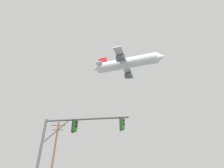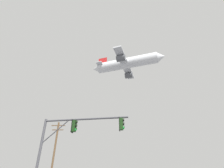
{
  "view_description": "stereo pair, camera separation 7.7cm",
  "coord_description": "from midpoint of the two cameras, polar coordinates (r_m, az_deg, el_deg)",
  "views": [
    {
      "loc": [
        0.98,
        -5.95,
        1.73
      ],
      "look_at": [
        0.48,
        19.57,
        15.36
      ],
      "focal_mm": 25.87,
      "sensor_mm": 36.0,
      "label": 1
    },
    {
      "loc": [
        1.06,
        -5.95,
        1.73
      ],
      "look_at": [
        0.48,
        19.57,
        15.36
      ],
      "focal_mm": 25.87,
      "sensor_mm": 36.0,
      "label": 2
    }
  ],
  "objects": [
    {
      "name": "signal_pole_near",
      "position": [
        13.6,
        -13.58,
        -16.76
      ],
      "size": [
        6.98,
        1.25,
        5.52
      ],
      "color": "#4C4C51",
      "rests_on": "ground"
    },
    {
      "name": "utility_pole",
      "position": [
        27.63,
        -19.67,
        -20.7
      ],
      "size": [
        2.2,
        0.28,
        8.57
      ],
      "color": "brown",
      "rests_on": "ground"
    },
    {
      "name": "airplane",
      "position": [
        53.83,
        5.14,
        7.23
      ],
      "size": [
        24.02,
        18.55,
        6.63
      ],
      "color": "white"
    }
  ]
}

